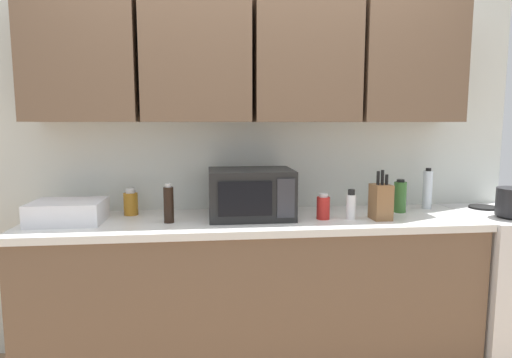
# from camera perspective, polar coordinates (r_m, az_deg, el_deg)

# --- Properties ---
(wall_back_with_cabinets) EXTENTS (3.44, 0.38, 2.60)m
(wall_back_with_cabinets) POSITION_cam_1_polar(r_m,az_deg,el_deg) (2.68, -0.79, 10.27)
(wall_back_with_cabinets) COLOR silver
(wall_back_with_cabinets) RESTS_ON ground_plane
(counter_run) EXTENTS (2.57, 0.63, 0.90)m
(counter_run) POSITION_cam_1_polar(r_m,az_deg,el_deg) (2.63, -0.23, -14.73)
(counter_run) COLOR brown
(counter_run) RESTS_ON ground_plane
(microwave) EXTENTS (0.48, 0.37, 0.28)m
(microwave) POSITION_cam_1_polar(r_m,az_deg,el_deg) (2.49, -0.69, -1.92)
(microwave) COLOR black
(microwave) RESTS_ON counter_run
(dish_rack) EXTENTS (0.38, 0.30, 0.12)m
(dish_rack) POSITION_cam_1_polar(r_m,az_deg,el_deg) (2.59, -23.54, -3.98)
(dish_rack) COLOR silver
(dish_rack) RESTS_ON counter_run
(knife_block) EXTENTS (0.11, 0.12, 0.28)m
(knife_block) POSITION_cam_1_polar(r_m,az_deg,el_deg) (2.55, 16.13, -2.84)
(knife_block) COLOR brown
(knife_block) RESTS_ON counter_run
(bottle_red_sauce) EXTENTS (0.07, 0.07, 0.15)m
(bottle_red_sauce) POSITION_cam_1_polar(r_m,az_deg,el_deg) (2.49, 8.85, -3.70)
(bottle_red_sauce) COLOR red
(bottle_red_sauce) RESTS_ON counter_run
(bottle_amber_vinegar) EXTENTS (0.08, 0.08, 0.16)m
(bottle_amber_vinegar) POSITION_cam_1_polar(r_m,az_deg,el_deg) (2.68, -16.19, -3.03)
(bottle_amber_vinegar) COLOR #AD701E
(bottle_amber_vinegar) RESTS_ON counter_run
(bottle_green_oil) EXTENTS (0.08, 0.08, 0.20)m
(bottle_green_oil) POSITION_cam_1_polar(r_m,az_deg,el_deg) (2.79, 18.46, -2.22)
(bottle_green_oil) COLOR #386B2D
(bottle_green_oil) RESTS_ON counter_run
(bottle_soy_dark) EXTENTS (0.06, 0.06, 0.22)m
(bottle_soy_dark) POSITION_cam_1_polar(r_m,az_deg,el_deg) (2.41, -11.44, -3.30)
(bottle_soy_dark) COLOR black
(bottle_soy_dark) RESTS_ON counter_run
(bottle_clear_tall) EXTENTS (0.06, 0.06, 0.26)m
(bottle_clear_tall) POSITION_cam_1_polar(r_m,az_deg,el_deg) (2.96, 21.67, -1.27)
(bottle_clear_tall) COLOR silver
(bottle_clear_tall) RESTS_ON counter_run
(bottle_white_jar) EXTENTS (0.05, 0.05, 0.17)m
(bottle_white_jar) POSITION_cam_1_polar(r_m,az_deg,el_deg) (2.51, 12.42, -3.45)
(bottle_white_jar) COLOR white
(bottle_white_jar) RESTS_ON counter_run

